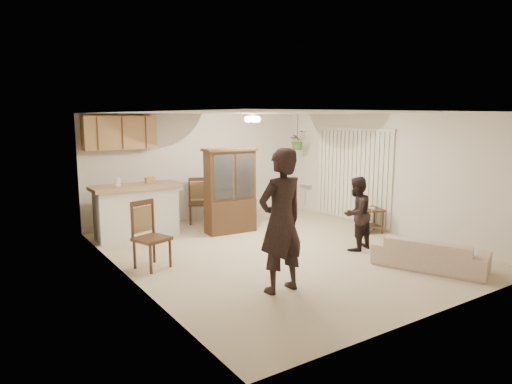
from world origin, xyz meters
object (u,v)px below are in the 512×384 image
chair_bar (152,249)px  sofa (430,246)px  child (356,214)px  chair_hutch_right (224,206)px  chair_hutch_left (199,211)px  side_table (370,220)px  adult (281,229)px  china_hutch (230,191)px

chair_bar → sofa: bearing=-52.5°
sofa → child: size_ratio=1.39×
sofa → chair_hutch_right: size_ratio=1.76×
child → chair_hutch_left: bearing=-79.1°
child → chair_bar: size_ratio=1.23×
sofa → chair_hutch_left: 5.22m
side_table → chair_hutch_left: chair_hutch_left is taller
side_table → chair_hutch_right: 3.49m
chair_bar → side_table: bearing=-22.9°
adult → china_hutch: 3.44m
child → china_hutch: size_ratio=0.76×
china_hutch → chair_hutch_right: size_ratio=1.68×
china_hutch → chair_hutch_right: (0.57, 1.27, -0.58)m
china_hutch → chair_hutch_right: 1.51m
child → china_hutch: china_hutch is taller
chair_hutch_left → sofa: bearing=-45.2°
chair_bar → china_hutch: bearing=11.8°
side_table → chair_hutch_right: chair_hutch_right is taller
chair_hutch_left → chair_hutch_right: size_ratio=0.97×
side_table → child: bearing=-148.3°
chair_bar → chair_hutch_left: (2.04, 2.44, -0.02)m
side_table → chair_bar: 4.72m
side_table → chair_hutch_right: (-1.90, 2.92, 0.03)m
chair_bar → chair_hutch_right: 3.82m
adult → chair_hutch_left: adult is taller
child → chair_hutch_left: size_ratio=1.30×
china_hutch → chair_bar: bearing=-145.8°
child → chair_hutch_right: 3.75m
sofa → child: (-0.24, 1.41, 0.31)m
chair_hutch_left → side_table: bearing=-20.4°
child → side_table: (1.21, 0.75, -0.41)m
china_hutch → chair_bar: size_ratio=1.63×
china_hutch → chair_hutch_left: (-0.20, 1.12, -0.59)m
china_hutch → side_table: 3.04m
child → side_table: bearing=-160.0°
chair_bar → chair_hutch_right: chair_bar is taller
child → chair_bar: bearing=-28.8°
sofa → adult: 2.71m
adult → china_hutch: adult is taller
child → chair_hutch_left: child is taller
adult → side_table: bearing=-159.5°
side_table → chair_bar: size_ratio=0.54×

